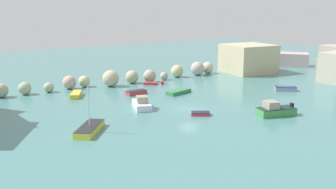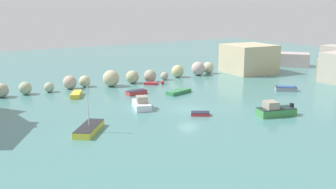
{
  "view_description": "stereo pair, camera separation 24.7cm",
  "coord_description": "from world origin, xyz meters",
  "px_view_note": "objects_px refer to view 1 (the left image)",
  "views": [
    {
      "loc": [
        -28.2,
        -38.5,
        13.16
      ],
      "look_at": [
        0.0,
        4.91,
        1.0
      ],
      "focal_mm": 40.76,
      "sensor_mm": 36.0,
      "label": 1
    },
    {
      "loc": [
        -27.99,
        -38.63,
        13.16
      ],
      "look_at": [
        0.0,
        4.91,
        1.0
      ],
      "focal_mm": 40.76,
      "sensor_mm": 36.0,
      "label": 2
    }
  ],
  "objects_px": {
    "channel_buoy": "(162,82)",
    "moored_boat_7": "(151,83)",
    "moored_boat_2": "(136,92)",
    "moored_boat_5": "(286,88)",
    "moored_boat_0": "(201,114)",
    "moored_boat_1": "(90,129)",
    "moored_boat_4": "(178,92)",
    "moored_boat_6": "(275,110)",
    "moored_boat_3": "(76,94)",
    "moored_boat_8": "(142,104)"
  },
  "relations": [
    {
      "from": "moored_boat_4",
      "to": "moored_boat_5",
      "type": "distance_m",
      "value": 17.06
    },
    {
      "from": "moored_boat_2",
      "to": "moored_boat_3",
      "type": "xyz_separation_m",
      "value": [
        -8.15,
        3.49,
        0.02
      ]
    },
    {
      "from": "channel_buoy",
      "to": "moored_boat_3",
      "type": "bearing_deg",
      "value": -177.46
    },
    {
      "from": "moored_boat_2",
      "to": "moored_boat_5",
      "type": "bearing_deg",
      "value": -30.78
    },
    {
      "from": "moored_boat_3",
      "to": "moored_boat_7",
      "type": "bearing_deg",
      "value": -56.13
    },
    {
      "from": "moored_boat_3",
      "to": "moored_boat_7",
      "type": "xyz_separation_m",
      "value": [
        13.7,
        1.61,
        -0.12
      ]
    },
    {
      "from": "moored_boat_3",
      "to": "moored_boat_7",
      "type": "distance_m",
      "value": 13.8
    },
    {
      "from": "moored_boat_0",
      "to": "moored_boat_7",
      "type": "relative_size",
      "value": 1.06
    },
    {
      "from": "moored_boat_2",
      "to": "moored_boat_7",
      "type": "xyz_separation_m",
      "value": [
        5.55,
        5.09,
        -0.1
      ]
    },
    {
      "from": "channel_buoy",
      "to": "moored_boat_5",
      "type": "bearing_deg",
      "value": -47.33
    },
    {
      "from": "moored_boat_3",
      "to": "moored_boat_4",
      "type": "relative_size",
      "value": 0.86
    },
    {
      "from": "moored_boat_0",
      "to": "moored_boat_2",
      "type": "relative_size",
      "value": 0.79
    },
    {
      "from": "moored_boat_4",
      "to": "moored_boat_6",
      "type": "relative_size",
      "value": 0.89
    },
    {
      "from": "moored_boat_0",
      "to": "moored_boat_4",
      "type": "xyz_separation_m",
      "value": [
        4.43,
        11.2,
        0.06
      ]
    },
    {
      "from": "moored_boat_0",
      "to": "moored_boat_3",
      "type": "distance_m",
      "value": 20.09
    },
    {
      "from": "moored_boat_5",
      "to": "moored_boat_7",
      "type": "relative_size",
      "value": 1.46
    },
    {
      "from": "moored_boat_2",
      "to": "moored_boat_5",
      "type": "distance_m",
      "value": 23.51
    },
    {
      "from": "moored_boat_2",
      "to": "moored_boat_7",
      "type": "distance_m",
      "value": 7.53
    },
    {
      "from": "channel_buoy",
      "to": "moored_boat_7",
      "type": "xyz_separation_m",
      "value": [
        -1.73,
        0.92,
        -0.12
      ]
    },
    {
      "from": "moored_boat_0",
      "to": "moored_boat_3",
      "type": "bearing_deg",
      "value": 153.69
    },
    {
      "from": "moored_boat_6",
      "to": "moored_boat_0",
      "type": "bearing_deg",
      "value": -17.1
    },
    {
      "from": "moored_boat_3",
      "to": "moored_boat_5",
      "type": "height_order",
      "value": "moored_boat_5"
    },
    {
      "from": "moored_boat_2",
      "to": "moored_boat_4",
      "type": "relative_size",
      "value": 0.72
    },
    {
      "from": "moored_boat_4",
      "to": "moored_boat_7",
      "type": "height_order",
      "value": "moored_boat_4"
    },
    {
      "from": "moored_boat_0",
      "to": "moored_boat_5",
      "type": "height_order",
      "value": "moored_boat_5"
    },
    {
      "from": "moored_boat_0",
      "to": "moored_boat_2",
      "type": "bearing_deg",
      "value": 130.8
    },
    {
      "from": "moored_boat_3",
      "to": "moored_boat_7",
      "type": "height_order",
      "value": "moored_boat_3"
    },
    {
      "from": "moored_boat_6",
      "to": "moored_boat_8",
      "type": "distance_m",
      "value": 16.88
    },
    {
      "from": "moored_boat_0",
      "to": "moored_boat_8",
      "type": "xyz_separation_m",
      "value": [
        -4.46,
        6.79,
        0.37
      ]
    },
    {
      "from": "moored_boat_1",
      "to": "moored_boat_7",
      "type": "height_order",
      "value": "moored_boat_1"
    },
    {
      "from": "moored_boat_5",
      "to": "moored_boat_6",
      "type": "distance_m",
      "value": 14.86
    },
    {
      "from": "moored_boat_6",
      "to": "moored_boat_7",
      "type": "relative_size",
      "value": 2.08
    },
    {
      "from": "moored_boat_5",
      "to": "moored_boat_6",
      "type": "relative_size",
      "value": 0.7
    },
    {
      "from": "moored_boat_4",
      "to": "moored_boat_6",
      "type": "height_order",
      "value": "moored_boat_6"
    },
    {
      "from": "channel_buoy",
      "to": "moored_boat_7",
      "type": "bearing_deg",
      "value": 151.96
    },
    {
      "from": "channel_buoy",
      "to": "moored_boat_3",
      "type": "relative_size",
      "value": 0.16
    },
    {
      "from": "channel_buoy",
      "to": "moored_boat_0",
      "type": "relative_size",
      "value": 0.25
    },
    {
      "from": "moored_boat_5",
      "to": "moored_boat_0",
      "type": "bearing_deg",
      "value": 49.9
    },
    {
      "from": "moored_boat_0",
      "to": "moored_boat_1",
      "type": "distance_m",
      "value": 13.87
    },
    {
      "from": "moored_boat_3",
      "to": "moored_boat_4",
      "type": "height_order",
      "value": "moored_boat_3"
    },
    {
      "from": "moored_boat_8",
      "to": "moored_boat_7",
      "type": "bearing_deg",
      "value": 164.25
    },
    {
      "from": "moored_boat_0",
      "to": "moored_boat_6",
      "type": "xyz_separation_m",
      "value": [
        7.59,
        -5.02,
        0.45
      ]
    },
    {
      "from": "moored_boat_0",
      "to": "moored_boat_8",
      "type": "height_order",
      "value": "moored_boat_8"
    },
    {
      "from": "moored_boat_2",
      "to": "moored_boat_6",
      "type": "relative_size",
      "value": 0.65
    },
    {
      "from": "moored_boat_0",
      "to": "moored_boat_3",
      "type": "xyz_separation_m",
      "value": [
        -9.4,
        17.75,
        0.11
      ]
    },
    {
      "from": "moored_boat_1",
      "to": "moored_boat_6",
      "type": "xyz_separation_m",
      "value": [
        21.39,
        -6.42,
        0.3
      ]
    },
    {
      "from": "channel_buoy",
      "to": "moored_boat_6",
      "type": "xyz_separation_m",
      "value": [
        1.57,
        -23.46,
        0.35
      ]
    },
    {
      "from": "moored_boat_6",
      "to": "moored_boat_7",
      "type": "distance_m",
      "value": 24.6
    },
    {
      "from": "channel_buoy",
      "to": "moored_boat_5",
      "type": "height_order",
      "value": "moored_boat_5"
    },
    {
      "from": "moored_boat_3",
      "to": "moored_boat_6",
      "type": "height_order",
      "value": "moored_boat_6"
    }
  ]
}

